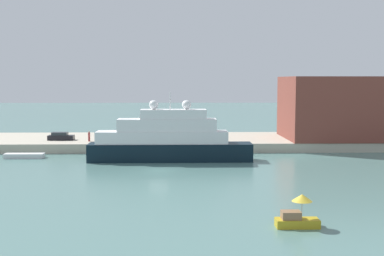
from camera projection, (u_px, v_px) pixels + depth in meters
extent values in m
plane|color=slate|center=(159.00, 171.00, 67.74)|extent=(400.00, 400.00, 0.00)
cube|color=#B7AD99|center=(164.00, 142.00, 92.95)|extent=(110.00, 18.80, 1.55)
cube|color=black|center=(170.00, 152.00, 75.88)|extent=(24.17, 3.95, 2.64)
cube|color=white|center=(162.00, 137.00, 75.64)|extent=(19.34, 3.64, 1.81)
cube|color=white|center=(167.00, 125.00, 75.48)|extent=(14.50, 3.32, 1.83)
cube|color=white|center=(173.00, 114.00, 75.36)|extent=(9.67, 3.00, 1.39)
cylinder|color=silver|center=(170.00, 101.00, 75.16)|extent=(0.16, 0.16, 2.58)
sphere|color=white|center=(187.00, 105.00, 75.28)|extent=(1.36, 1.36, 1.36)
sphere|color=white|center=(154.00, 105.00, 75.15)|extent=(1.36, 1.36, 1.36)
cube|color=#B7991E|center=(297.00, 223.00, 41.84)|extent=(3.53, 1.42, 0.69)
cube|color=#8C6647|center=(291.00, 215.00, 41.76)|extent=(1.55, 1.14, 0.65)
cylinder|color=#B2B2B2|center=(302.00, 210.00, 41.74)|extent=(0.06, 0.06, 1.46)
cone|color=gold|center=(302.00, 198.00, 41.65)|extent=(1.68, 1.68, 0.59)
cube|color=silver|center=(24.00, 156.00, 78.66)|extent=(5.96, 1.80, 0.72)
cube|color=brown|center=(341.00, 108.00, 91.41)|extent=(20.06, 15.56, 11.02)
cube|color=black|center=(61.00, 138.00, 89.02)|extent=(4.43, 1.76, 0.84)
cube|color=#262D33|center=(60.00, 134.00, 88.95)|extent=(2.66, 1.58, 0.54)
cylinder|color=maroon|center=(89.00, 137.00, 87.14)|extent=(0.36, 0.36, 1.51)
sphere|color=tan|center=(89.00, 132.00, 87.05)|extent=(0.24, 0.24, 0.24)
cylinder|color=black|center=(189.00, 141.00, 84.74)|extent=(0.51, 0.51, 0.69)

